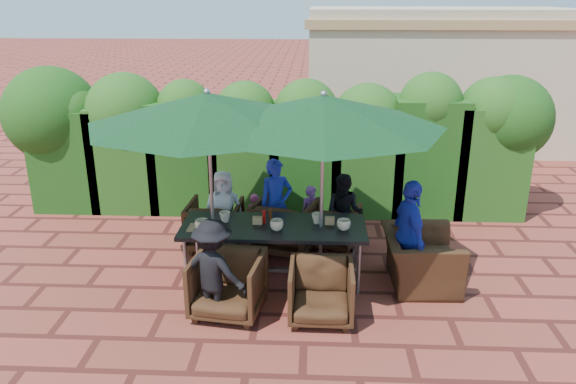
{
  "coord_description": "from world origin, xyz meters",
  "views": [
    {
      "loc": [
        0.63,
        -6.76,
        3.53
      ],
      "look_at": [
        0.29,
        0.4,
        0.98
      ],
      "focal_mm": 35.0,
      "sensor_mm": 36.0,
      "label": 1
    }
  ],
  "objects_px": {
    "chair_far_mid": "(284,224)",
    "chair_far_right": "(333,223)",
    "umbrella_right": "(323,111)",
    "chair_near_right": "(321,289)",
    "chair_end_right": "(421,251)",
    "chair_far_left": "(215,222)",
    "dining_table": "(274,231)",
    "chair_near_left": "(228,282)",
    "umbrella_left": "(208,109)"
  },
  "relations": [
    {
      "from": "umbrella_left",
      "to": "chair_end_right",
      "type": "distance_m",
      "value": 3.18
    },
    {
      "from": "dining_table",
      "to": "chair_near_left",
      "type": "height_order",
      "value": "chair_near_left"
    },
    {
      "from": "chair_far_left",
      "to": "chair_end_right",
      "type": "xyz_separation_m",
      "value": [
        2.79,
        -0.97,
        0.07
      ]
    },
    {
      "from": "dining_table",
      "to": "umbrella_right",
      "type": "relative_size",
      "value": 0.8
    },
    {
      "from": "chair_near_right",
      "to": "chair_end_right",
      "type": "bearing_deg",
      "value": 35.3
    },
    {
      "from": "umbrella_right",
      "to": "chair_far_mid",
      "type": "relative_size",
      "value": 3.48
    },
    {
      "from": "chair_far_left",
      "to": "chair_near_left",
      "type": "bearing_deg",
      "value": 107.42
    },
    {
      "from": "dining_table",
      "to": "chair_far_right",
      "type": "distance_m",
      "value": 1.37
    },
    {
      "from": "chair_far_right",
      "to": "chair_far_mid",
      "type": "bearing_deg",
      "value": 36.5
    },
    {
      "from": "umbrella_right",
      "to": "chair_near_right",
      "type": "bearing_deg",
      "value": -89.9
    },
    {
      "from": "chair_far_left",
      "to": "chair_near_right",
      "type": "bearing_deg",
      "value": 132.71
    },
    {
      "from": "chair_far_left",
      "to": "chair_end_right",
      "type": "bearing_deg",
      "value": 164.0
    },
    {
      "from": "umbrella_left",
      "to": "chair_near_left",
      "type": "relative_size",
      "value": 3.7
    },
    {
      "from": "umbrella_right",
      "to": "chair_near_right",
      "type": "xyz_separation_m",
      "value": [
        0.0,
        -0.92,
        -1.84
      ]
    },
    {
      "from": "chair_far_mid",
      "to": "chair_far_right",
      "type": "xyz_separation_m",
      "value": [
        0.7,
        0.21,
        -0.07
      ]
    },
    {
      "from": "chair_near_right",
      "to": "chair_far_left",
      "type": "bearing_deg",
      "value": 130.17
    },
    {
      "from": "chair_near_right",
      "to": "chair_end_right",
      "type": "xyz_separation_m",
      "value": [
        1.27,
        0.88,
        0.09
      ]
    },
    {
      "from": "chair_far_mid",
      "to": "chair_near_right",
      "type": "height_order",
      "value": "chair_far_mid"
    },
    {
      "from": "dining_table",
      "to": "chair_far_mid",
      "type": "relative_size",
      "value": 2.78
    },
    {
      "from": "umbrella_right",
      "to": "chair_far_right",
      "type": "height_order",
      "value": "umbrella_right"
    },
    {
      "from": "chair_far_mid",
      "to": "chair_end_right",
      "type": "xyz_separation_m",
      "value": [
        1.77,
        -0.9,
        0.04
      ]
    },
    {
      "from": "chair_far_left",
      "to": "chair_near_right",
      "type": "relative_size",
      "value": 1.05
    },
    {
      "from": "umbrella_right",
      "to": "chair_end_right",
      "type": "xyz_separation_m",
      "value": [
        1.27,
        -0.04,
        -1.76
      ]
    },
    {
      "from": "dining_table",
      "to": "umbrella_right",
      "type": "bearing_deg",
      "value": -0.62
    },
    {
      "from": "umbrella_right",
      "to": "chair_end_right",
      "type": "distance_m",
      "value": 2.17
    },
    {
      "from": "umbrella_right",
      "to": "chair_end_right",
      "type": "bearing_deg",
      "value": -1.76
    },
    {
      "from": "chair_far_left",
      "to": "chair_near_right",
      "type": "xyz_separation_m",
      "value": [
        1.52,
        -1.84,
        -0.02
      ]
    },
    {
      "from": "chair_far_right",
      "to": "chair_end_right",
      "type": "relative_size",
      "value": 0.66
    },
    {
      "from": "chair_far_left",
      "to": "chair_far_mid",
      "type": "bearing_deg",
      "value": 179.21
    },
    {
      "from": "umbrella_right",
      "to": "chair_near_left",
      "type": "distance_m",
      "value": 2.27
    },
    {
      "from": "chair_end_right",
      "to": "umbrella_left",
      "type": "bearing_deg",
      "value": 85.79
    },
    {
      "from": "dining_table",
      "to": "umbrella_left",
      "type": "relative_size",
      "value": 0.79
    },
    {
      "from": "umbrella_right",
      "to": "chair_near_left",
      "type": "xyz_separation_m",
      "value": [
        -1.07,
        -0.85,
        -1.81
      ]
    },
    {
      "from": "umbrella_right",
      "to": "chair_near_right",
      "type": "relative_size",
      "value": 3.94
    },
    {
      "from": "umbrella_right",
      "to": "chair_near_left",
      "type": "height_order",
      "value": "umbrella_right"
    },
    {
      "from": "umbrella_left",
      "to": "chair_far_right",
      "type": "height_order",
      "value": "umbrella_left"
    },
    {
      "from": "umbrella_right",
      "to": "chair_far_left",
      "type": "relative_size",
      "value": 3.76
    },
    {
      "from": "umbrella_right",
      "to": "chair_near_right",
      "type": "distance_m",
      "value": 2.06
    },
    {
      "from": "dining_table",
      "to": "chair_near_right",
      "type": "distance_m",
      "value": 1.14
    },
    {
      "from": "chair_far_mid",
      "to": "chair_far_right",
      "type": "bearing_deg",
      "value": -145.54
    },
    {
      "from": "umbrella_right",
      "to": "umbrella_left",
      "type": "bearing_deg",
      "value": 176.53
    },
    {
      "from": "dining_table",
      "to": "chair_near_left",
      "type": "distance_m",
      "value": 1.01
    },
    {
      "from": "chair_far_left",
      "to": "chair_far_mid",
      "type": "height_order",
      "value": "chair_far_mid"
    },
    {
      "from": "chair_far_mid",
      "to": "chair_far_right",
      "type": "relative_size",
      "value": 1.21
    },
    {
      "from": "dining_table",
      "to": "umbrella_right",
      "type": "distance_m",
      "value": 1.65
    },
    {
      "from": "chair_far_left",
      "to": "umbrella_right",
      "type": "bearing_deg",
      "value": 151.76
    },
    {
      "from": "umbrella_left",
      "to": "dining_table",
      "type": "bearing_deg",
      "value": -5.63
    },
    {
      "from": "umbrella_right",
      "to": "chair_far_right",
      "type": "relative_size",
      "value": 4.23
    },
    {
      "from": "umbrella_right",
      "to": "chair_far_right",
      "type": "xyz_separation_m",
      "value": [
        0.2,
        1.07,
        -1.87
      ]
    },
    {
      "from": "chair_far_left",
      "to": "chair_far_mid",
      "type": "xyz_separation_m",
      "value": [
        1.02,
        -0.07,
        0.03
      ]
    }
  ]
}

